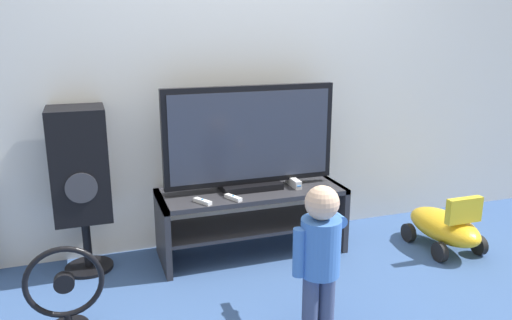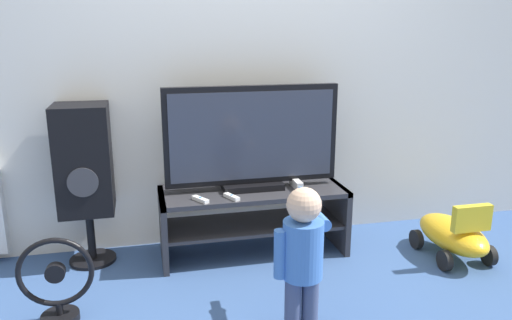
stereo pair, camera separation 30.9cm
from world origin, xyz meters
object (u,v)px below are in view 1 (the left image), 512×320
object	(u,v)px
television	(250,139)
speaker_tower	(80,168)
floor_fan	(65,294)
remote_primary	(202,201)
ride_on_toy	(445,226)
remote_secondary	(233,198)
game_console	(294,182)
child	(320,247)

from	to	relation	value
television	speaker_tower	size ratio (longest dim) A/B	1.10
speaker_tower	floor_fan	size ratio (longest dim) A/B	2.20
remote_primary	floor_fan	world-z (taller)	remote_primary
speaker_tower	ride_on_toy	xyz separation A→B (m)	(2.29, -0.47, -0.50)
ride_on_toy	remote_secondary	bearing A→B (deg)	171.03
television	floor_fan	xyz separation A→B (m)	(-1.14, -0.60, -0.56)
game_console	remote_primary	distance (m)	0.66
remote_primary	remote_secondary	distance (m)	0.19
remote_primary	ride_on_toy	distance (m)	1.65
remote_primary	remote_secondary	world-z (taller)	same
remote_primary	game_console	bearing A→B (deg)	11.31
television	speaker_tower	distance (m)	1.04
child	speaker_tower	bearing A→B (deg)	135.24
game_console	child	distance (m)	0.97
floor_fan	remote_primary	bearing A→B (deg)	28.45
television	ride_on_toy	distance (m)	1.45
remote_secondary	ride_on_toy	size ratio (longest dim) A/B	0.22
child	speaker_tower	world-z (taller)	speaker_tower
child	floor_fan	bearing A→B (deg)	162.15
game_console	ride_on_toy	size ratio (longest dim) A/B	0.30
television	remote_primary	world-z (taller)	television
television	ride_on_toy	xyz separation A→B (m)	(1.25, -0.39, -0.61)
television	child	distance (m)	1.02
remote_secondary	speaker_tower	xyz separation A→B (m)	(-0.87, 0.25, 0.21)
television	floor_fan	world-z (taller)	television
child	speaker_tower	size ratio (longest dim) A/B	0.74
remote_primary	speaker_tower	bearing A→B (deg)	159.59
remote_primary	speaker_tower	distance (m)	0.75
game_console	remote_primary	bearing A→B (deg)	-168.69
speaker_tower	ride_on_toy	size ratio (longest dim) A/B	1.68
remote_primary	speaker_tower	world-z (taller)	speaker_tower
remote_primary	child	bearing A→B (deg)	-64.32
television	remote_primary	distance (m)	0.51
game_console	speaker_tower	size ratio (longest dim) A/B	0.18
remote_secondary	floor_fan	bearing A→B (deg)	-156.33
speaker_tower	television	bearing A→B (deg)	-4.37
game_console	television	bearing A→B (deg)	171.49
remote_primary	ride_on_toy	world-z (taller)	remote_primary
television	floor_fan	size ratio (longest dim) A/B	2.43
game_console	ride_on_toy	xyz separation A→B (m)	(0.97, -0.35, -0.31)
remote_primary	floor_fan	distance (m)	0.92
television	remote_secondary	bearing A→B (deg)	-134.77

